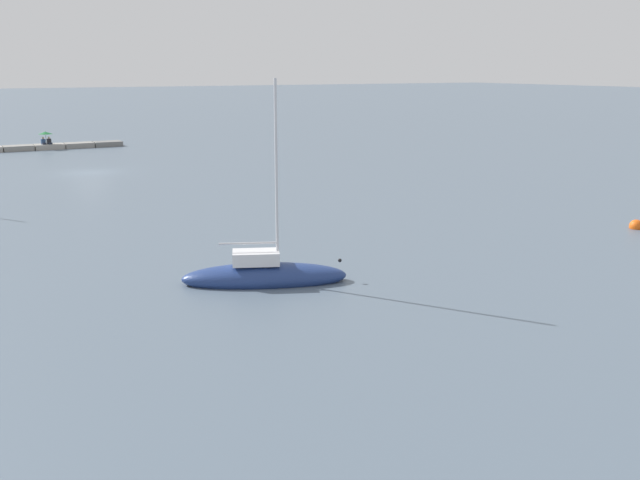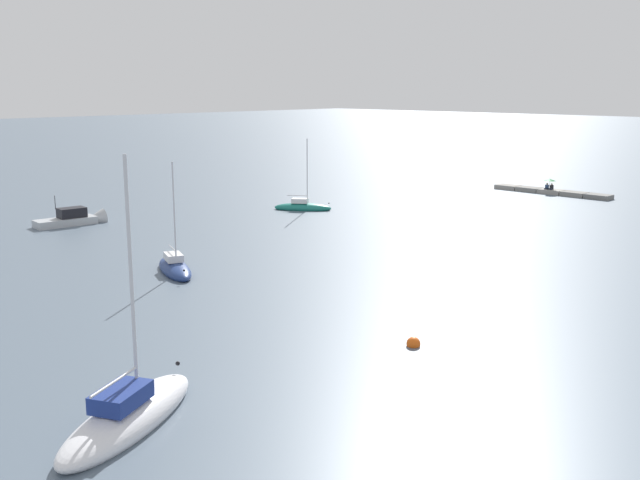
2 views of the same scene
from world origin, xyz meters
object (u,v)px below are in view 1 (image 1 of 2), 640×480
Objects in this scene: sailboat_navy_outer at (264,275)px; mooring_buoy_mid at (636,226)px; person_seated_dark_left at (49,142)px; person_seated_blue_right at (44,142)px; umbrella_open_green at (45,133)px.

sailboat_navy_outer is 20.61m from mooring_buoy_mid.
person_seated_dark_left is 1.00× the size of person_seated_blue_right.
umbrella_open_green is 57.00m from mooring_buoy_mid.
umbrella_open_green is (0.29, -0.08, 0.87)m from person_seated_dark_left.
sailboat_navy_outer is (0.24, 52.93, -1.33)m from umbrella_open_green.
person_seated_blue_right reaches higher than mooring_buoy_mid.
sailboat_navy_outer reaches higher than person_seated_dark_left.
person_seated_dark_left is at bearing -69.30° from mooring_buoy_mid.
sailboat_navy_outer is at bearing 89.74° from umbrella_open_green.
person_seated_dark_left is 1.06× the size of mooring_buoy_mid.
sailboat_navy_outer is at bearing 82.31° from person_seated_blue_right.
person_seated_dark_left is 0.53× the size of umbrella_open_green.
sailboat_navy_outer is at bearing -0.78° from mooring_buoy_mid.
sailboat_navy_outer reaches higher than mooring_buoy_mid.
person_seated_blue_right is 56.94m from mooring_buoy_mid.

